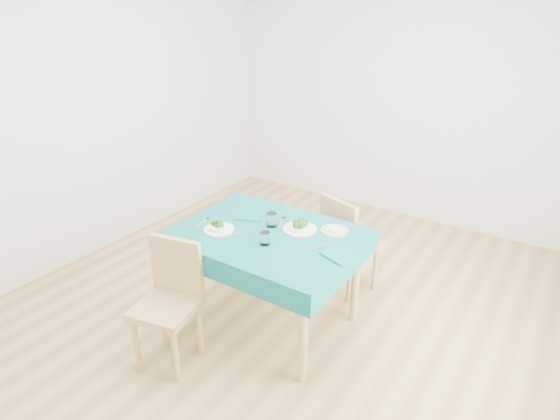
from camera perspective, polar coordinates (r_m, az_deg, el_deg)
The scene contains 16 objects.
room_shell at distance 3.20m, azimuth -0.00°, elevation 8.15°, with size 4.02×4.52×2.73m.
table at distance 3.44m, azimuth -1.46°, elevation -8.43°, with size 1.25×0.95×0.76m, color #075256.
chair_near at distance 3.13m, azimuth -13.86°, elevation -10.92°, with size 0.37×0.41×0.93m, color #A8844E.
chair_far at distance 3.83m, azimuth 8.74°, elevation -3.48°, with size 0.37×0.41×0.94m, color #A8844E.
bowl_near at distance 3.29m, azimuth -7.46°, elevation -1.96°, with size 0.22×0.22×0.07m, color white, non-canonical shape.
bowl_far at distance 3.27m, azimuth 2.45°, elevation -1.86°, with size 0.24×0.24×0.07m, color white, non-canonical shape.
fork_near at distance 3.43m, azimuth -9.39°, elevation -1.52°, with size 0.02×0.17×0.00m, color silver.
knife_near at distance 3.23m, azimuth -5.72°, elevation -3.01°, with size 0.02×0.21×0.00m, color silver.
fork_far at distance 3.39m, azimuth 0.15°, elevation -1.53°, with size 0.02×0.18×0.00m, color silver.
knife_far at distance 3.07m, azimuth 4.66°, elevation -4.50°, with size 0.02×0.23×0.00m, color silver.
napkin_near at distance 3.48m, azimuth -3.94°, elevation -0.80°, with size 0.19×0.13×0.01m, color #0B5B5F.
napkin_far at distance 2.97m, azimuth 7.33°, elevation -5.60°, with size 0.22×0.15×0.01m, color #0B5B5F.
tumbler_center at distance 3.32m, azimuth -1.00°, elevation -1.18°, with size 0.08×0.08×0.10m, color white.
tumbler_side at distance 3.08m, azimuth -1.85°, elevation -3.48°, with size 0.07×0.07×0.09m, color white.
side_plate at distance 3.29m, azimuth 6.64°, elevation -2.50°, with size 0.20×0.20×0.01m, color #99CA62.
bread_slice at distance 3.28m, azimuth 6.65°, elevation -2.32°, with size 0.09×0.09×0.01m, color beige.
Camera 1 is at (1.71, -2.55, 2.24)m, focal length 30.00 mm.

